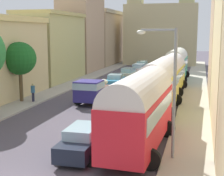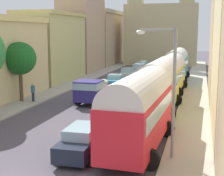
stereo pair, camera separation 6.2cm
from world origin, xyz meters
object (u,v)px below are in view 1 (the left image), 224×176
at_px(parked_bus_2, 170,72).
at_px(pedestrian_1, 33,92).
at_px(car_2, 139,69).
at_px(car_7, 159,73).
at_px(parked_bus_3, 176,63).
at_px(streetlamp_near, 169,82).
at_px(parked_bus_1, 160,83).
at_px(cargo_truck_0, 94,90).
at_px(parked_bus_0, 140,107).
at_px(car_0, 115,80).
at_px(car_1, 128,74).
at_px(car_6, 138,87).
at_px(car_3, 142,65).
at_px(car_5, 124,106).
at_px(car_4, 83,141).

xyz_separation_m(parked_bus_2, pedestrian_1, (-11.39, -8.51, -1.15)).
xyz_separation_m(car_2, car_7, (3.39, -3.47, -0.05)).
height_order(parked_bus_3, car_7, parked_bus_3).
relative_size(pedestrian_1, streetlamp_near, 0.27).
distance_m(parked_bus_1, streetlamp_near, 10.46).
bearing_deg(car_2, cargo_truck_0, -90.56).
xyz_separation_m(parked_bus_0, car_0, (-6.42, 20.07, -1.58)).
relative_size(parked_bus_1, car_1, 1.96).
relative_size(car_2, car_6, 1.11).
height_order(car_0, car_6, car_0).
xyz_separation_m(car_1, pedestrian_1, (-5.15, -16.80, 0.22)).
bearing_deg(car_1, cargo_truck_0, -89.57).
bearing_deg(car_6, parked_bus_3, 74.49).
relative_size(car_3, car_6, 1.15).
relative_size(cargo_truck_0, car_5, 1.64).
bearing_deg(parked_bus_0, streetlamp_near, -36.70).
xyz_separation_m(parked_bus_2, car_7, (-2.52, 10.92, -1.43)).
bearing_deg(parked_bus_3, cargo_truck_0, -110.90).
bearing_deg(car_3, car_0, -89.84).
height_order(car_2, car_6, car_2).
distance_m(parked_bus_3, pedestrian_1, 20.93).
distance_m(car_4, car_5, 9.00).
xyz_separation_m(car_5, streetlamp_near, (4.12, -8.51, 3.20)).
bearing_deg(car_6, car_3, 98.57).
distance_m(car_1, streetlamp_near, 28.77).
height_order(parked_bus_1, pedestrian_1, parked_bus_1).
xyz_separation_m(cargo_truck_0, car_2, (0.21, 21.41, -0.39)).
distance_m(car_5, streetlamp_near, 9.98).
bearing_deg(parked_bus_0, car_5, 108.87).
relative_size(car_4, streetlamp_near, 0.67).
relative_size(car_3, pedestrian_1, 2.45).
bearing_deg(car_6, car_5, -86.25).
height_order(car_4, streetlamp_near, streetlamp_near).
xyz_separation_m(parked_bus_2, car_2, (-5.91, 14.40, -1.38)).
distance_m(parked_bus_2, car_2, 15.62).
xyz_separation_m(car_5, car_7, (-0.02, 21.62, 0.01)).
height_order(pedestrian_1, streetlamp_near, streetlamp_near).
height_order(parked_bus_2, streetlamp_near, streetlamp_near).
relative_size(parked_bus_1, car_0, 1.96).
bearing_deg(car_7, parked_bus_2, -77.03).
xyz_separation_m(parked_bus_1, pedestrian_1, (-11.39, 0.49, -1.33)).
bearing_deg(car_1, pedestrian_1, -107.05).
distance_m(parked_bus_1, car_0, 12.89).
height_order(cargo_truck_0, car_2, cargo_truck_0).
distance_m(car_1, car_2, 6.11).
relative_size(parked_bus_2, car_5, 1.97).
bearing_deg(car_6, streetlamp_near, -74.74).
xyz_separation_m(parked_bus_3, car_5, (-2.50, -19.70, -1.58)).
bearing_deg(car_0, parked_bus_3, 47.19).
bearing_deg(parked_bus_0, car_2, 100.34).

